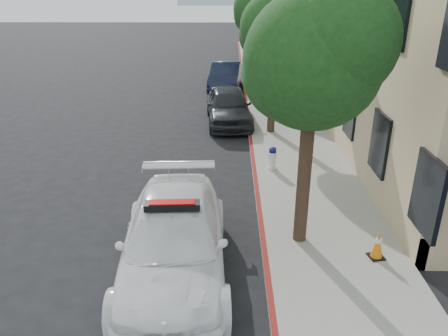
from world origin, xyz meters
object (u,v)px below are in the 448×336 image
(police_car, at_px, (174,241))
(fire_hydrant, at_px, (272,158))
(parked_car_mid, at_px, (229,106))
(traffic_cone, at_px, (378,245))
(parked_car_far, at_px, (226,76))

(police_car, height_order, fire_hydrant, police_car)
(parked_car_mid, height_order, traffic_cone, parked_car_mid)
(fire_hydrant, bearing_deg, police_car, -135.24)
(parked_car_mid, distance_m, fire_hydrant, 5.60)
(parked_car_far, distance_m, traffic_cone, 17.17)
(fire_hydrant, relative_size, traffic_cone, 1.21)
(parked_car_mid, distance_m, traffic_cone, 10.79)
(police_car, height_order, parked_car_mid, police_car)
(traffic_cone, bearing_deg, parked_car_mid, 107.61)
(parked_car_mid, bearing_deg, police_car, -100.31)
(fire_hydrant, height_order, traffic_cone, fire_hydrant)
(police_car, distance_m, fire_hydrant, 5.84)
(police_car, distance_m, traffic_cone, 4.36)
(parked_car_mid, relative_size, fire_hydrant, 6.06)
(parked_car_mid, bearing_deg, traffic_cone, -77.02)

